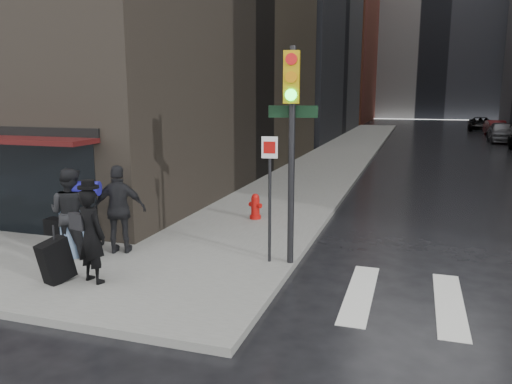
{
  "coord_description": "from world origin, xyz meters",
  "views": [
    {
      "loc": [
        4.35,
        -8.15,
        3.74
      ],
      "look_at": [
        0.57,
        3.62,
        1.3
      ],
      "focal_mm": 35.0,
      "sensor_mm": 36.0,
      "label": 1
    }
  ],
  "objects_px": {
    "traffic_light": "(290,127)",
    "parked_car_5": "(496,128)",
    "parked_car_4": "(502,132)",
    "man_greycoat": "(120,209)",
    "fire_hydrant": "(255,208)",
    "man_overcoat": "(84,239)",
    "parked_car_6": "(480,124)",
    "man_jeans": "(71,212)"
  },
  "relations": [
    {
      "from": "man_overcoat",
      "to": "fire_hydrant",
      "type": "distance_m",
      "value": 5.99
    },
    {
      "from": "traffic_light",
      "to": "parked_car_6",
      "type": "xyz_separation_m",
      "value": [
        8.73,
        46.71,
        -2.39
      ]
    },
    {
      "from": "traffic_light",
      "to": "man_greycoat",
      "type": "bearing_deg",
      "value": 176.87
    },
    {
      "from": "man_overcoat",
      "to": "traffic_light",
      "type": "bearing_deg",
      "value": -131.01
    },
    {
      "from": "man_jeans",
      "to": "man_greycoat",
      "type": "bearing_deg",
      "value": -152.63
    },
    {
      "from": "fire_hydrant",
      "to": "parked_car_6",
      "type": "height_order",
      "value": "parked_car_6"
    },
    {
      "from": "man_jeans",
      "to": "man_greycoat",
      "type": "height_order",
      "value": "man_greycoat"
    },
    {
      "from": "traffic_light",
      "to": "parked_car_6",
      "type": "relative_size",
      "value": 0.92
    },
    {
      "from": "traffic_light",
      "to": "parked_car_6",
      "type": "height_order",
      "value": "traffic_light"
    },
    {
      "from": "parked_car_6",
      "to": "man_overcoat",
      "type": "bearing_deg",
      "value": -101.19
    },
    {
      "from": "fire_hydrant",
      "to": "man_overcoat",
      "type": "bearing_deg",
      "value": -105.54
    },
    {
      "from": "traffic_light",
      "to": "parked_car_4",
      "type": "relative_size",
      "value": 0.96
    },
    {
      "from": "man_overcoat",
      "to": "parked_car_4",
      "type": "bearing_deg",
      "value": -92.47
    },
    {
      "from": "man_jeans",
      "to": "traffic_light",
      "type": "height_order",
      "value": "traffic_light"
    },
    {
      "from": "traffic_light",
      "to": "parked_car_4",
      "type": "xyz_separation_m",
      "value": [
        8.8,
        33.14,
        -2.27
      ]
    },
    {
      "from": "traffic_light",
      "to": "parked_car_5",
      "type": "distance_m",
      "value": 41.07
    },
    {
      "from": "parked_car_5",
      "to": "parked_car_6",
      "type": "relative_size",
      "value": 0.85
    },
    {
      "from": "man_jeans",
      "to": "parked_car_4",
      "type": "bearing_deg",
      "value": -116.1
    },
    {
      "from": "traffic_light",
      "to": "fire_hydrant",
      "type": "height_order",
      "value": "traffic_light"
    },
    {
      "from": "man_greycoat",
      "to": "man_overcoat",
      "type": "bearing_deg",
      "value": 82.91
    },
    {
      "from": "man_overcoat",
      "to": "parked_car_6",
      "type": "xyz_separation_m",
      "value": [
        12.21,
        48.91,
        -0.32
      ]
    },
    {
      "from": "traffic_light",
      "to": "parked_car_6",
      "type": "distance_m",
      "value": 47.58
    },
    {
      "from": "man_jeans",
      "to": "parked_car_5",
      "type": "height_order",
      "value": "man_jeans"
    },
    {
      "from": "parked_car_4",
      "to": "parked_car_5",
      "type": "height_order",
      "value": "parked_car_4"
    },
    {
      "from": "man_greycoat",
      "to": "parked_car_4",
      "type": "distance_m",
      "value": 35.84
    },
    {
      "from": "man_overcoat",
      "to": "man_jeans",
      "type": "relative_size",
      "value": 1.02
    },
    {
      "from": "parked_car_5",
      "to": "man_jeans",
      "type": "bearing_deg",
      "value": -114.17
    },
    {
      "from": "fire_hydrant",
      "to": "parked_car_5",
      "type": "bearing_deg",
      "value": 72.89
    },
    {
      "from": "man_overcoat",
      "to": "traffic_light",
      "type": "height_order",
      "value": "traffic_light"
    },
    {
      "from": "traffic_light",
      "to": "parked_car_5",
      "type": "xyz_separation_m",
      "value": [
        9.32,
        39.93,
        -2.38
      ]
    },
    {
      "from": "fire_hydrant",
      "to": "man_jeans",
      "type": "bearing_deg",
      "value": -122.48
    },
    {
      "from": "man_overcoat",
      "to": "fire_hydrant",
      "type": "xyz_separation_m",
      "value": [
        1.6,
        5.75,
        -0.52
      ]
    },
    {
      "from": "man_overcoat",
      "to": "fire_hydrant",
      "type": "bearing_deg",
      "value": -88.84
    },
    {
      "from": "man_jeans",
      "to": "fire_hydrant",
      "type": "height_order",
      "value": "man_jeans"
    },
    {
      "from": "fire_hydrant",
      "to": "parked_car_4",
      "type": "distance_m",
      "value": 31.46
    },
    {
      "from": "man_jeans",
      "to": "man_greycoat",
      "type": "xyz_separation_m",
      "value": [
        0.89,
        0.55,
        0.01
      ]
    },
    {
      "from": "traffic_light",
      "to": "fire_hydrant",
      "type": "distance_m",
      "value": 4.78
    },
    {
      "from": "man_greycoat",
      "to": "parked_car_5",
      "type": "height_order",
      "value": "man_greycoat"
    },
    {
      "from": "fire_hydrant",
      "to": "parked_car_5",
      "type": "relative_size",
      "value": 0.18
    },
    {
      "from": "fire_hydrant",
      "to": "parked_car_5",
      "type": "distance_m",
      "value": 38.06
    },
    {
      "from": "parked_car_4",
      "to": "man_greycoat",
      "type": "bearing_deg",
      "value": -108.54
    },
    {
      "from": "man_jeans",
      "to": "fire_hydrant",
      "type": "xyz_separation_m",
      "value": [
        2.86,
        4.49,
        -0.67
      ]
    }
  ]
}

